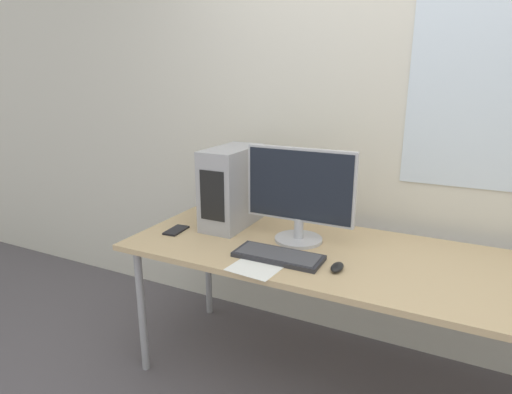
# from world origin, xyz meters

# --- Properties ---
(wall_back) EXTENTS (8.00, 0.07, 2.70)m
(wall_back) POSITION_xyz_m (0.00, 0.93, 1.35)
(wall_back) COLOR beige
(wall_back) RESTS_ON ground_plane
(desk) EXTENTS (2.48, 0.81, 0.74)m
(desk) POSITION_xyz_m (0.00, 0.40, 0.70)
(desk) COLOR tan
(desk) RESTS_ON ground_plane
(pc_tower) EXTENTS (0.20, 0.41, 0.43)m
(pc_tower) POSITION_xyz_m (-0.86, 0.53, 0.96)
(pc_tower) COLOR #9E9EA3
(pc_tower) RESTS_ON desk
(monitor_main) EXTENTS (0.55, 0.24, 0.47)m
(monitor_main) POSITION_xyz_m (-0.44, 0.46, 0.99)
(monitor_main) COLOR #B7B7BC
(monitor_main) RESTS_ON desk
(keyboard) EXTENTS (0.41, 0.17, 0.02)m
(keyboard) POSITION_xyz_m (-0.45, 0.22, 0.75)
(keyboard) COLOR #28282D
(keyboard) RESTS_ON desk
(mouse) EXTENTS (0.05, 0.10, 0.03)m
(mouse) POSITION_xyz_m (-0.17, 0.22, 0.75)
(mouse) COLOR black
(mouse) RESTS_ON desk
(cell_phone) EXTENTS (0.09, 0.16, 0.01)m
(cell_phone) POSITION_xyz_m (-1.08, 0.30, 0.74)
(cell_phone) COLOR black
(cell_phone) RESTS_ON desk
(paper_sheet_left) EXTENTS (0.24, 0.31, 0.00)m
(paper_sheet_left) POSITION_xyz_m (-0.49, 0.14, 0.74)
(paper_sheet_left) COLOR white
(paper_sheet_left) RESTS_ON desk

